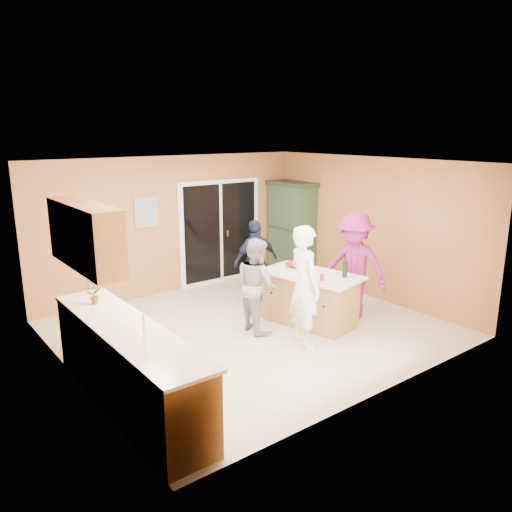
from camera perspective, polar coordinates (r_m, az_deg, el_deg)
floor at (r=7.98m, az=-0.42°, el=-8.34°), size 5.50×5.50×0.00m
ceiling at (r=7.38m, az=-0.46°, el=10.64°), size 5.50×5.00×0.10m
wall_back at (r=9.65m, az=-9.44°, el=3.51°), size 5.50×0.10×2.60m
wall_front at (r=5.85m, az=14.51°, el=-3.77°), size 5.50×0.10×2.60m
wall_left at (r=6.37m, az=-20.63°, el=-2.77°), size 0.10×5.00×2.60m
wall_right at (r=9.45m, az=13.01°, el=3.12°), size 0.10×5.00×2.60m
left_cabinet_run at (r=5.84m, az=-13.85°, el=-12.66°), size 0.65×3.05×1.24m
upper_cabinets at (r=6.10m, az=-18.97°, el=2.23°), size 0.35×1.60×0.75m
sliding_door at (r=10.19m, az=-4.08°, el=2.81°), size 1.90×0.07×2.10m
framed_picture at (r=9.33m, az=-12.43°, el=4.89°), size 0.46×0.04×0.56m
kitchen_island at (r=8.13m, az=6.18°, el=-5.01°), size 1.18×1.74×0.84m
green_hutch at (r=10.62m, az=4.12°, el=2.91°), size 0.58×1.10×2.02m
woman_white at (r=7.17m, az=5.57°, el=-3.46°), size 0.56×0.73×1.78m
woman_grey at (r=7.71m, az=0.08°, el=-3.32°), size 0.65×0.78×1.47m
woman_navy at (r=9.00m, az=-0.02°, el=-0.60°), size 0.92×0.46×1.51m
woman_magenta at (r=8.37m, az=11.15°, el=-1.12°), size 0.96×1.29×1.77m
serving_bowl at (r=8.35m, az=4.27°, el=-1.03°), size 0.32×0.32×0.06m
tulip_vase at (r=6.55m, az=-18.10°, el=-3.85°), size 0.20×0.15×0.34m
tumbler_near at (r=7.65m, az=7.54°, el=-2.43°), size 0.08×0.08×0.10m
tumbler_far at (r=8.49m, az=4.91°, el=-0.67°), size 0.07×0.07×0.10m
wine_bottle at (r=7.85m, az=10.12°, el=-1.47°), size 0.08×0.08×0.34m
white_plate at (r=7.47m, az=7.24°, el=-3.15°), size 0.26×0.26×0.01m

